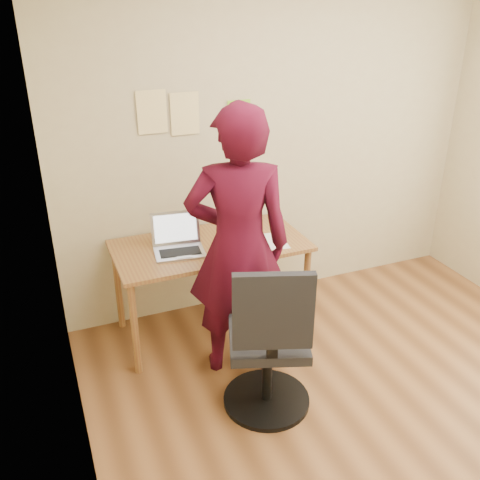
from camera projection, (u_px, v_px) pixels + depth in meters
name	position (u px, v px, depth m)	size (l,w,h in m)	color
room	(425.00, 223.00, 2.71)	(3.58, 3.58, 2.78)	brown
desk	(210.00, 254.00, 3.93)	(1.40, 0.70, 0.74)	olive
laptop	(178.00, 244.00, 3.78)	(0.38, 0.35, 0.25)	#AAAAB1
paper_sheet	(272.00, 241.00, 3.93)	(0.20, 0.29, 0.00)	white
phone	(245.00, 251.00, 3.78)	(0.13, 0.15, 0.01)	black
wall_note_left	(152.00, 112.00, 3.71)	(0.21, 0.00, 0.30)	#F3DB91
wall_note_mid	(185.00, 114.00, 3.80)	(0.21, 0.00, 0.30)	#F3DB91
wall_note_right	(239.00, 116.00, 3.96)	(0.18, 0.00, 0.24)	#8ED830
office_chair	(269.00, 350.00, 3.21)	(0.60, 0.61, 1.07)	black
person	(238.00, 246.00, 3.42)	(0.68, 0.45, 1.86)	#3E0819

